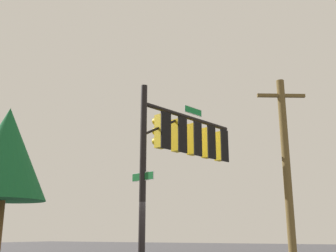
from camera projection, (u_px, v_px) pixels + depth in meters
signal_pole_assembly at (183, 147)px, 13.88m from camera, size 4.44×1.81×6.17m
utility_pole at (287, 172)px, 14.50m from camera, size 0.99×1.63×7.20m
tree_near at (6, 154)px, 15.61m from camera, size 3.24×3.24×6.40m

